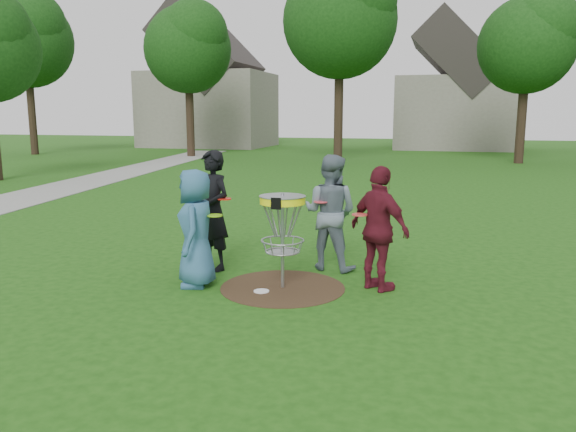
% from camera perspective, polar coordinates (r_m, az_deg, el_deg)
% --- Properties ---
extents(ground, '(100.00, 100.00, 0.00)m').
position_cam_1_polar(ground, '(8.16, -0.55, -7.29)').
color(ground, '#19470F').
rests_on(ground, ground).
extents(dirt_patch, '(1.80, 1.80, 0.01)m').
position_cam_1_polar(dirt_patch, '(8.16, -0.55, -7.27)').
color(dirt_patch, '#47331E').
rests_on(dirt_patch, ground).
extents(concrete_path, '(7.75, 39.92, 0.02)m').
position_cam_1_polar(concrete_path, '(19.80, -22.78, 2.40)').
color(concrete_path, '#9E9E99').
rests_on(concrete_path, ground).
extents(player_blue, '(0.75, 0.95, 1.70)m').
position_cam_1_polar(player_blue, '(8.17, -9.34, -1.24)').
color(player_blue, '#316288').
rests_on(player_blue, ground).
extents(player_black, '(0.83, 0.74, 1.91)m').
position_cam_1_polar(player_black, '(8.99, -7.66, 0.55)').
color(player_black, black).
rests_on(player_black, ground).
extents(player_grey, '(1.02, 0.87, 1.85)m').
position_cam_1_polar(player_grey, '(8.96, 4.31, 0.36)').
color(player_grey, slate).
rests_on(player_grey, ground).
extents(player_maroon, '(1.09, 0.97, 1.77)m').
position_cam_1_polar(player_maroon, '(7.95, 9.28, -1.31)').
color(player_maroon, maroon).
rests_on(player_maroon, ground).
extents(disc_on_grass, '(0.22, 0.22, 0.02)m').
position_cam_1_polar(disc_on_grass, '(7.98, -2.72, -7.66)').
color(disc_on_grass, white).
rests_on(disc_on_grass, ground).
extents(disc_golf_basket, '(0.66, 0.67, 1.38)m').
position_cam_1_polar(disc_golf_basket, '(7.91, -0.56, -0.24)').
color(disc_golf_basket, '#9EA0A5').
rests_on(disc_golf_basket, ground).
extents(held_discs, '(2.37, 1.31, 0.15)m').
position_cam_1_polar(held_discs, '(8.30, -0.91, 0.89)').
color(held_discs, '#8EE419').
rests_on(held_discs, ground).
extents(tree_row, '(51.20, 17.42, 9.90)m').
position_cam_1_polar(tree_row, '(28.45, 12.16, 17.67)').
color(tree_row, '#38281C').
rests_on(tree_row, ground).
extents(house_row, '(44.50, 10.65, 11.62)m').
position_cam_1_polar(house_row, '(40.68, 19.25, 12.14)').
color(house_row, gray).
rests_on(house_row, ground).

